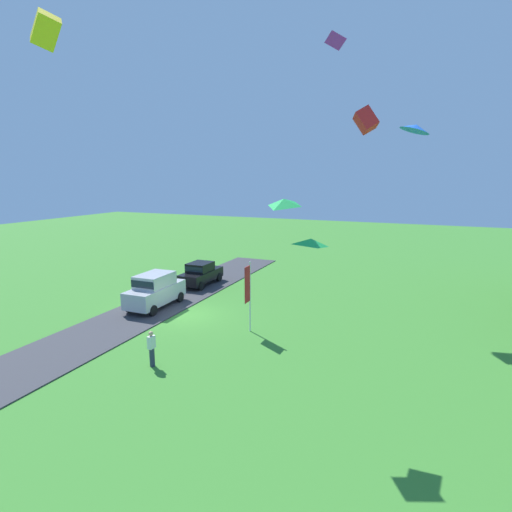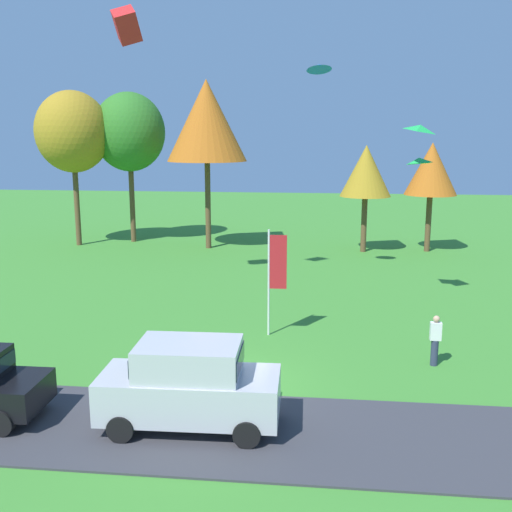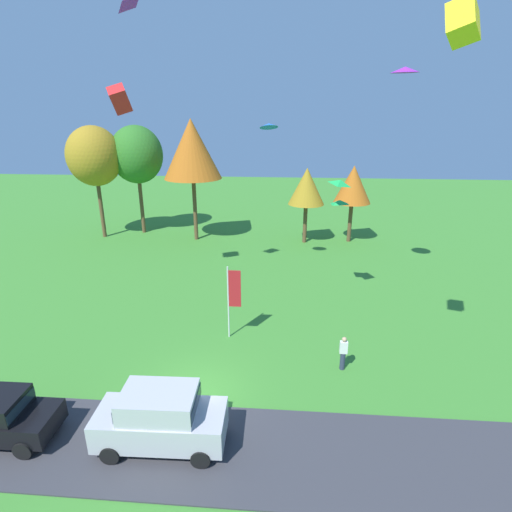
% 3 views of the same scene
% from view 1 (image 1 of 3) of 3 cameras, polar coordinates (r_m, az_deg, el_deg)
% --- Properties ---
extents(ground_plane, '(120.00, 120.00, 0.00)m').
position_cam_1_polar(ground_plane, '(26.02, -9.64, -8.38)').
color(ground_plane, '#3D842D').
extents(pavement_strip, '(36.00, 4.40, 0.06)m').
position_cam_1_polar(pavement_strip, '(27.68, -14.91, -7.33)').
color(pavement_strip, '#38383D').
rests_on(pavement_strip, ground).
extents(car_sedan_by_flagpole, '(4.42, 1.99, 1.84)m').
position_cam_1_polar(car_sedan_by_flagpole, '(32.64, -7.90, -2.40)').
color(car_sedan_by_flagpole, black).
rests_on(car_sedan_by_flagpole, ground).
extents(car_suv_near_entrance, '(4.65, 2.14, 2.28)m').
position_cam_1_polar(car_suv_near_entrance, '(27.63, -14.22, -4.59)').
color(car_suv_near_entrance, '#B7B7BC').
rests_on(car_suv_near_entrance, ground).
extents(person_beside_suv, '(0.36, 0.24, 1.71)m').
position_cam_1_polar(person_beside_suv, '(19.51, -14.68, -12.64)').
color(person_beside_suv, '#2D334C').
rests_on(person_beside_suv, ground).
extents(flag_banner, '(0.71, 0.08, 4.07)m').
position_cam_1_polar(flag_banner, '(22.17, -1.12, -4.69)').
color(flag_banner, silver).
rests_on(flag_banner, ground).
extents(kite_delta_mid_center, '(1.49, 1.51, 0.58)m').
position_cam_1_polar(kite_delta_mid_center, '(18.14, 21.82, 16.65)').
color(kite_delta_mid_center, blue).
extents(kite_diamond_near_flag, '(1.38, 1.41, 0.37)m').
position_cam_1_polar(kite_diamond_near_flag, '(14.30, 7.85, 1.98)').
color(kite_diamond_near_flag, green).
extents(kite_box_low_drifter, '(1.31, 1.74, 1.79)m').
position_cam_1_polar(kite_box_low_drifter, '(26.82, 15.42, 18.19)').
color(kite_box_low_drifter, red).
extents(kite_diamond_high_left, '(1.25, 1.29, 0.45)m').
position_cam_1_polar(kite_diamond_high_left, '(14.64, 3.99, 7.64)').
color(kite_diamond_high_left, green).
extents(kite_box_topmost, '(1.16, 1.54, 1.52)m').
position_cam_1_polar(kite_box_topmost, '(18.60, -27.83, 26.63)').
color(kite_box_topmost, yellow).
extents(kite_diamond_over_trees, '(1.14, 1.09, 0.77)m').
position_cam_1_polar(kite_diamond_over_trees, '(26.56, 11.40, 28.05)').
color(kite_diamond_over_trees, purple).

